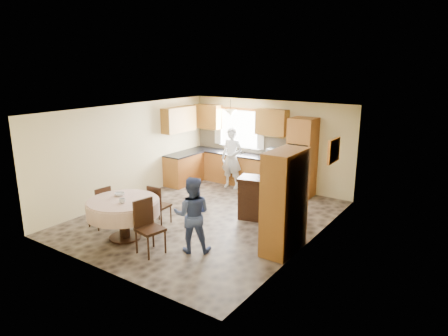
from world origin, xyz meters
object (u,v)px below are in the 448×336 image
Objects in this scene: cupboard at (285,202)px; chair_left at (101,205)px; chair_back at (157,203)px; person_sink at (232,158)px; dining_table at (123,208)px; sideboard at (266,201)px; chair_right at (147,224)px; person_dining at (192,215)px; oven_tower at (302,158)px.

chair_left is at bearing -161.80° from cupboard.
chair_back is at bearing 136.61° from chair_left.
dining_table is at bearing -95.11° from person_sink.
cupboard reaches higher than sideboard.
person_dining reaches higher than chair_right.
cupboard is 3.98m from chair_left.
person_sink reaches higher than chair_left.
person_sink is (-1.94, -0.43, -0.19)m from oven_tower.
chair_back is (-1.84, -1.62, 0.04)m from sideboard.
cupboard is 4.11m from person_sink.
dining_table is at bearing -155.45° from cupboard.
chair_left reaches higher than chair_back.
chair_left is (-3.75, -1.23, -0.47)m from cupboard.
sideboard is 0.88× the size of dining_table.
sideboard is at bearing 130.43° from cupboard.
dining_table is 0.84m from chair_left.
sideboard is 2.45m from chair_back.
person_dining is (2.33, 0.24, 0.22)m from chair_left.
oven_tower is at bearing 108.35° from cupboard.
person_dining is (-0.41, -2.18, 0.28)m from sideboard.
person_dining is at bearing -145.12° from cupboard.
oven_tower is 1.22× the size of person_sink.
chair_left reaches higher than sideboard.
chair_right is at bearing -125.50° from sideboard.
oven_tower is at bearing 77.78° from sideboard.
chair_left is 1.20m from chair_back.
chair_back reaches higher than dining_table.
cupboard is 1.34× the size of person_dining.
oven_tower is 2.13m from sideboard.
chair_left is (-2.74, -2.42, 0.05)m from sideboard.
chair_left is at bearing -106.68° from person_sink.
person_sink is 4.11m from person_dining.
person_sink is at bearing -91.30° from chair_back.
chair_left reaches higher than dining_table.
chair_left is (-2.68, -4.46, -0.55)m from oven_tower.
oven_tower is at bearing 153.88° from chair_left.
chair_back is at bearing -53.19° from person_dining.
sideboard is at bearing -132.55° from person_dining.
sideboard is at bearing 52.82° from dining_table.
chair_right is at bearing -102.07° from oven_tower.
dining_table is 0.87m from chair_right.
sideboard is 1.38× the size of chair_left.
dining_table is at bearing -112.14° from oven_tower.
dining_table is 0.92m from chair_back.
cupboard is 2.60m from chair_right.
cupboard reaches higher than person_sink.
person_dining reaches higher than dining_table.
dining_table is 1.57× the size of chair_left.
cupboard is at bearing -63.42° from sideboard.
cupboard is (1.07, -3.23, -0.08)m from oven_tower.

